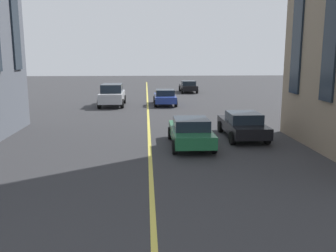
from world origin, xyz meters
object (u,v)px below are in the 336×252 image
(car_black_parked_a, at_px, (243,125))
(car_green_parked_b, at_px, (191,132))
(car_blue_far, at_px, (165,97))
(car_black_near, at_px, (188,86))
(car_silver_oncoming, at_px, (112,95))

(car_black_parked_a, relative_size, car_green_parked_b, 1.00)
(car_blue_far, relative_size, car_green_parked_b, 1.00)
(car_blue_far, distance_m, car_black_parked_a, 13.90)
(car_blue_far, xyz_separation_m, car_black_near, (11.28, -3.38, 0.00))
(car_blue_far, height_order, car_green_parked_b, same)
(car_silver_oncoming, relative_size, car_green_parked_b, 1.07)
(car_black_near, distance_m, car_black_parked_a, 24.76)
(car_blue_far, height_order, car_black_near, same)
(car_black_near, bearing_deg, car_blue_far, 163.31)
(car_green_parked_b, bearing_deg, car_black_parked_a, -61.42)
(car_black_parked_a, bearing_deg, car_green_parked_b, 118.58)
(car_blue_far, relative_size, car_black_parked_a, 1.00)
(car_black_near, xyz_separation_m, car_black_parked_a, (-24.76, 0.00, 0.00))
(car_blue_far, bearing_deg, car_silver_oncoming, 93.68)
(car_silver_oncoming, xyz_separation_m, car_green_parked_b, (-14.79, -5.02, -0.27))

